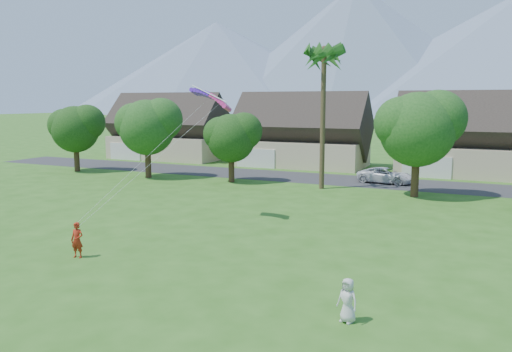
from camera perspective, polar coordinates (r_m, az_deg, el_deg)
The scene contains 10 objects.
ground at distance 19.07m, azimuth -13.02°, elevation -15.56°, with size 500.00×500.00×0.00m, color #2D6019.
street at distance 49.51m, azimuth 11.57°, elevation -0.57°, with size 90.00×7.00×0.01m, color #2D2D30.
kite_flyer at distance 26.45m, azimuth -19.76°, elevation -6.91°, with size 0.65×0.43×1.79m, color #A32512.
watcher at distance 18.31m, azimuth 10.42°, elevation -13.80°, with size 0.78×0.51×1.60m, color silver.
parked_car at distance 48.90m, azimuth 14.61°, elevation 0.07°, with size 2.41×5.24×1.46m, color silver.
mountain_ridge at distance 274.54m, azimuth 24.89°, elevation 12.26°, with size 540.00×240.00×70.00m.
houses_row at distance 57.78m, azimuth 14.16°, elevation 4.06°, with size 72.75×8.19×8.86m.
tree_row at distance 43.39m, azimuth 8.47°, elevation 4.73°, with size 62.27×6.67×8.45m.
fan_palm at distance 44.29m, azimuth 7.79°, elevation 13.78°, with size 3.00×3.00×13.80m.
parafoil_kite at distance 31.98m, azimuth -5.03°, elevation 9.05°, with size 2.77×1.01×0.50m.
Camera 1 is at (10.77, -13.71, 7.73)m, focal length 35.00 mm.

